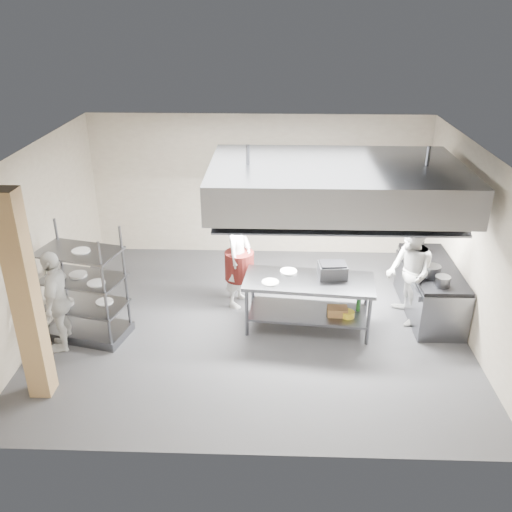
{
  "coord_description": "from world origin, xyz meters",
  "views": [
    {
      "loc": [
        0.32,
        -7.94,
        5.0
      ],
      "look_at": [
        0.04,
        0.2,
        1.18
      ],
      "focal_mm": 38.0,
      "sensor_mm": 36.0,
      "label": 1
    }
  ],
  "objects_px": {
    "island": "(308,304)",
    "chef_plating": "(57,301)",
    "chef_line": "(409,273)",
    "cooking_range": "(430,291)",
    "pass_rack": "(83,285)",
    "chef_head": "(238,257)",
    "stockpot": "(432,271)",
    "griddle": "(332,271)"
  },
  "relations": [
    {
      "from": "island",
      "to": "chef_plating",
      "type": "height_order",
      "value": "chef_plating"
    },
    {
      "from": "chef_line",
      "to": "stockpot",
      "type": "bearing_deg",
      "value": 67.83
    },
    {
      "from": "pass_rack",
      "to": "griddle",
      "type": "xyz_separation_m",
      "value": [
        3.99,
        0.48,
        0.08
      ]
    },
    {
      "from": "chef_line",
      "to": "chef_plating",
      "type": "height_order",
      "value": "chef_line"
    },
    {
      "from": "cooking_range",
      "to": "chef_plating",
      "type": "distance_m",
      "value": 6.23
    },
    {
      "from": "cooking_range",
      "to": "chef_head",
      "type": "xyz_separation_m",
      "value": [
        -3.38,
        0.19,
        0.51
      ]
    },
    {
      "from": "island",
      "to": "chef_plating",
      "type": "xyz_separation_m",
      "value": [
        -3.91,
        -0.68,
        0.38
      ]
    },
    {
      "from": "pass_rack",
      "to": "chef_plating",
      "type": "relative_size",
      "value": 1.13
    },
    {
      "from": "chef_line",
      "to": "stockpot",
      "type": "relative_size",
      "value": 6.52
    },
    {
      "from": "pass_rack",
      "to": "chef_head",
      "type": "bearing_deg",
      "value": 39.23
    },
    {
      "from": "island",
      "to": "pass_rack",
      "type": "height_order",
      "value": "pass_rack"
    },
    {
      "from": "chef_head",
      "to": "stockpot",
      "type": "xyz_separation_m",
      "value": [
        3.24,
        -0.57,
        0.07
      ]
    },
    {
      "from": "pass_rack",
      "to": "chef_head",
      "type": "relative_size",
      "value": 1.02
    },
    {
      "from": "chef_plating",
      "to": "chef_line",
      "type": "bearing_deg",
      "value": 95.66
    },
    {
      "from": "pass_rack",
      "to": "cooking_range",
      "type": "relative_size",
      "value": 0.94
    },
    {
      "from": "pass_rack",
      "to": "chef_head",
      "type": "xyz_separation_m",
      "value": [
        2.39,
        1.14,
        -0.02
      ]
    },
    {
      "from": "island",
      "to": "cooking_range",
      "type": "height_order",
      "value": "island"
    },
    {
      "from": "cooking_range",
      "to": "chef_plating",
      "type": "height_order",
      "value": "chef_plating"
    },
    {
      "from": "island",
      "to": "pass_rack",
      "type": "relative_size",
      "value": 1.12
    },
    {
      "from": "pass_rack",
      "to": "chef_line",
      "type": "height_order",
      "value": "pass_rack"
    },
    {
      "from": "chef_head",
      "to": "island",
      "type": "bearing_deg",
      "value": -105.37
    },
    {
      "from": "chef_head",
      "to": "griddle",
      "type": "distance_m",
      "value": 1.73
    },
    {
      "from": "cooking_range",
      "to": "chef_line",
      "type": "xyz_separation_m",
      "value": [
        -0.48,
        -0.29,
        0.48
      ]
    },
    {
      "from": "island",
      "to": "griddle",
      "type": "bearing_deg",
      "value": 24.73
    },
    {
      "from": "chef_head",
      "to": "chef_line",
      "type": "bearing_deg",
      "value": -81.5
    },
    {
      "from": "pass_rack",
      "to": "island",
      "type": "bearing_deg",
      "value": 19.23
    },
    {
      "from": "pass_rack",
      "to": "chef_head",
      "type": "height_order",
      "value": "pass_rack"
    },
    {
      "from": "chef_line",
      "to": "chef_head",
      "type": "bearing_deg",
      "value": -106.41
    },
    {
      "from": "cooking_range",
      "to": "chef_line",
      "type": "distance_m",
      "value": 0.74
    },
    {
      "from": "cooking_range",
      "to": "griddle",
      "type": "height_order",
      "value": "griddle"
    },
    {
      "from": "cooking_range",
      "to": "griddle",
      "type": "distance_m",
      "value": 1.94
    },
    {
      "from": "chef_line",
      "to": "island",
      "type": "bearing_deg",
      "value": -86.44
    },
    {
      "from": "griddle",
      "to": "stockpot",
      "type": "bearing_deg",
      "value": -1.67
    },
    {
      "from": "stockpot",
      "to": "chef_head",
      "type": "bearing_deg",
      "value": 169.99
    },
    {
      "from": "cooking_range",
      "to": "chef_plating",
      "type": "bearing_deg",
      "value": -168.09
    },
    {
      "from": "cooking_range",
      "to": "stockpot",
      "type": "xyz_separation_m",
      "value": [
        -0.14,
        -0.38,
        0.58
      ]
    },
    {
      "from": "chef_head",
      "to": "griddle",
      "type": "relative_size",
      "value": 4.07
    },
    {
      "from": "chef_head",
      "to": "chef_line",
      "type": "xyz_separation_m",
      "value": [
        2.9,
        -0.48,
        -0.02
      ]
    },
    {
      "from": "stockpot",
      "to": "chef_line",
      "type": "bearing_deg",
      "value": 164.85
    },
    {
      "from": "griddle",
      "to": "stockpot",
      "type": "distance_m",
      "value": 1.65
    },
    {
      "from": "chef_line",
      "to": "pass_rack",
      "type": "bearing_deg",
      "value": -89.92
    },
    {
      "from": "cooking_range",
      "to": "chef_line",
      "type": "height_order",
      "value": "chef_line"
    }
  ]
}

